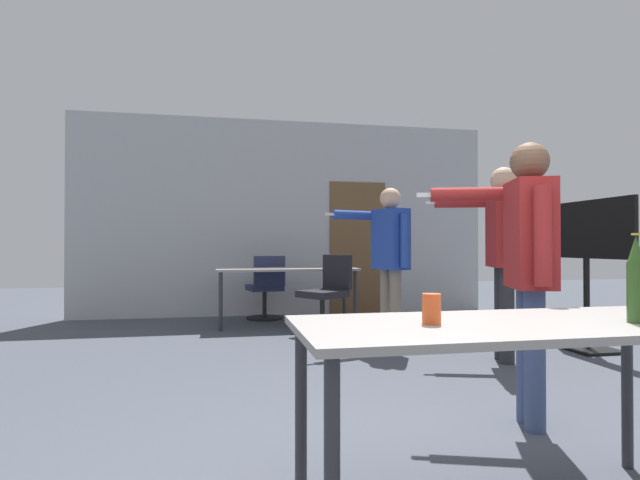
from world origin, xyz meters
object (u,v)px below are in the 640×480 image
person_far_watching (502,243)px  person_center_tall (389,250)px  tv_screen (587,255)px  office_chair_side_rolled (327,296)px  person_left_plaid (527,253)px  beer_bottle (636,281)px  drink_cup (432,309)px  office_chair_far_right (266,290)px

person_far_watching → person_center_tall: bearing=59.9°
tv_screen → office_chair_side_rolled: (-2.38, 1.43, -0.51)m
person_left_plaid → person_center_tall: (-0.03, 2.35, -0.01)m
person_center_tall → beer_bottle: bearing=160.7°
beer_bottle → drink_cup: 0.80m
drink_cup → office_chair_far_right: bearing=91.5°
tv_screen → drink_cup: bearing=-47.1°
person_left_plaid → person_center_tall: same height
person_far_watching → drink_cup: 2.95m
tv_screen → beer_bottle: bearing=-36.7°
person_left_plaid → person_far_watching: (0.76, 1.51, 0.06)m
person_far_watching → office_chair_side_rolled: size_ratio=1.88×
office_chair_side_rolled → office_chair_far_right: bearing=-8.0°
tv_screen → person_center_tall: size_ratio=0.91×
office_chair_far_right → office_chair_side_rolled: size_ratio=0.97×
beer_bottle → drink_cup: bearing=170.8°
office_chair_side_rolled → tv_screen: bearing=-155.2°
drink_cup → beer_bottle: bearing=-9.2°
person_left_plaid → person_center_tall: size_ratio=1.00×
office_chair_side_rolled → drink_cup: size_ratio=8.19×
person_center_tall → office_chair_side_rolled: 1.14m
tv_screen → office_chair_far_right: (-2.99, 2.69, -0.54)m
person_center_tall → drink_cup: (-0.96, -3.21, -0.19)m
person_center_tall → person_far_watching: size_ratio=0.94×
tv_screen → beer_bottle: size_ratio=4.39×
person_left_plaid → drink_cup: 1.32m
person_center_tall → office_chair_far_right: (-1.10, 2.12, -0.59)m
person_center_tall → person_left_plaid: bearing=164.4°
beer_bottle → person_far_watching: bearing=68.9°
drink_cup → office_chair_side_rolled: bearing=83.4°
office_chair_far_right → beer_bottle: 5.56m
person_left_plaid → person_center_tall: 2.35m
person_left_plaid → office_chair_far_right: bearing=32.7°
tv_screen → person_left_plaid: size_ratio=0.91×
office_chair_far_right → drink_cup: size_ratio=7.93×
office_chair_side_rolled → beer_bottle: beer_bottle is taller
person_far_watching → office_chair_side_rolled: person_far_watching is taller
tv_screen → person_center_tall: person_center_tall is taller
person_center_tall → office_chair_far_right: size_ratio=1.82×
person_far_watching → office_chair_far_right: (-1.89, 2.97, -0.66)m
office_chair_far_right → beer_bottle: (0.92, -5.46, 0.50)m
person_left_plaid → beer_bottle: (-0.20, -0.99, -0.09)m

